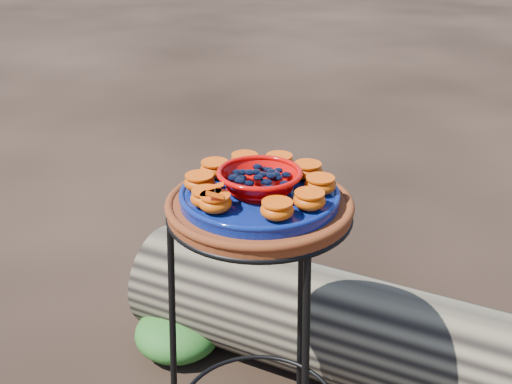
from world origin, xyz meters
The scene contains 19 objects.
plant_stand centered at (0.00, 0.00, 0.35)m, with size 0.44×0.44×0.70m, color black, non-canonical shape.
terracotta_saucer centered at (0.00, 0.00, 0.72)m, with size 0.40×0.40×0.03m, color maroon.
cobalt_plate centered at (0.00, 0.00, 0.74)m, with size 0.34×0.34×0.02m, color #030754.
red_bowl centered at (0.00, 0.00, 0.78)m, with size 0.17×0.17×0.05m, color #CA0604, non-canonical shape.
glass_gems centered at (0.00, 0.00, 0.81)m, with size 0.13×0.13×0.02m, color black, non-canonical shape.
orange_half_0 centered at (-0.03, -0.13, 0.77)m, with size 0.07×0.07×0.04m, color #C64609.
orange_half_1 centered at (0.09, -0.09, 0.77)m, with size 0.07×0.07×0.04m, color #C64609.
orange_half_2 centered at (0.13, -0.02, 0.77)m, with size 0.07×0.07×0.04m, color #C64609.
orange_half_3 centered at (0.11, 0.06, 0.77)m, with size 0.07×0.07×0.04m, color #C64609.
orange_half_4 centered at (0.05, 0.12, 0.77)m, with size 0.07×0.07×0.04m, color #C64609.
orange_half_5 centered at (-0.02, 0.13, 0.77)m, with size 0.07×0.07×0.04m, color #C64609.
orange_half_6 centered at (-0.09, 0.09, 0.77)m, with size 0.07×0.07×0.04m, color #C64609.
orange_half_7 centered at (-0.13, 0.02, 0.77)m, with size 0.07×0.07×0.04m, color #C64609.
orange_half_8 centered at (-0.11, -0.06, 0.77)m, with size 0.07×0.07×0.04m, color #C64609.
orange_half_9 centered at (-0.05, -0.12, 0.77)m, with size 0.07×0.07×0.04m, color #C64609.
butterfly centered at (-0.03, -0.13, 0.80)m, with size 0.08×0.05×0.01m, color #DC3C00, non-canonical shape.
driftwood_log centered at (0.28, 0.41, 0.17)m, with size 1.77×0.47×0.33m, color black, non-canonical shape.
foliage_left centered at (-0.44, 0.22, 0.07)m, with size 0.28×0.28×0.14m, color #205A1D.
foliage_back centered at (-0.24, 0.43, 0.08)m, with size 0.31×0.31×0.15m, color #205A1D.
Camera 1 is at (0.65, -1.05, 1.33)m, focal length 45.00 mm.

